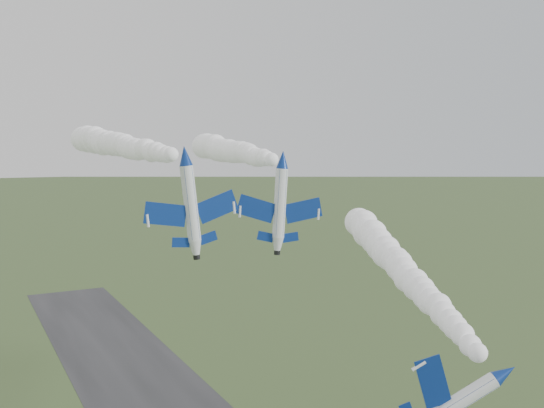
{
  "coord_description": "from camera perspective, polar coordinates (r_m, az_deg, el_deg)",
  "views": [
    {
      "loc": [
        -31.15,
        -44.73,
        46.97
      ],
      "look_at": [
        0.29,
        14.95,
        40.73
      ],
      "focal_mm": 40.0,
      "sensor_mm": 36.0,
      "label": 1
    }
  ],
  "objects": [
    {
      "name": "smoke_trail_jet_lead",
      "position": [
        84.53,
        11.9,
        -5.7
      ],
      "size": [
        27.44,
        57.92,
        5.15
      ],
      "primitive_type": null,
      "rotation": [
        0.0,
        0.0,
        -0.38
      ],
      "color": "white"
    },
    {
      "name": "smoke_trail_jet_pair_left",
      "position": [
        103.64,
        -14.41,
        5.48
      ],
      "size": [
        9.5,
        65.62,
        5.19
      ],
      "primitive_type": null,
      "rotation": [
        0.0,
        0.0,
        -0.07
      ],
      "color": "white"
    },
    {
      "name": "jet_lead",
      "position": [
        55.3,
        21.15,
        -14.64
      ],
      "size": [
        6.45,
        11.32,
        8.39
      ],
      "rotation": [
        0.0,
        1.04,
        -0.38
      ],
      "color": "white"
    },
    {
      "name": "smoke_trail_jet_pair_right",
      "position": [
        109.04,
        -4.17,
        5.06
      ],
      "size": [
        20.24,
        66.41,
        5.52
      ],
      "primitive_type": null,
      "rotation": [
        0.0,
        0.0,
        -0.22
      ],
      "color": "white"
    },
    {
      "name": "jet_pair_right",
      "position": [
        73.6,
        1.04,
        4.24
      ],
      "size": [
        10.84,
        12.73,
        3.19
      ],
      "rotation": [
        0.0,
        0.06,
        -0.22
      ],
      "color": "white"
    },
    {
      "name": "jet_pair_left",
      "position": [
        68.85,
        -8.17,
        4.56
      ],
      "size": [
        10.92,
        13.13,
        3.29
      ],
      "rotation": [
        0.0,
        -0.1,
        -0.07
      ],
      "color": "white"
    }
  ]
}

